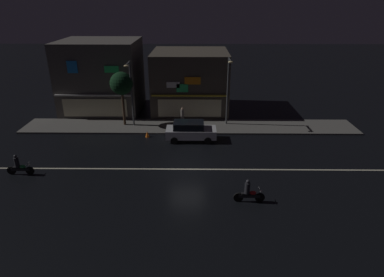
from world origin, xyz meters
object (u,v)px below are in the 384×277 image
object	(u,v)px
streetlamp_west	(131,88)
motorcycle_lead	(249,193)
streetlamp_mid	(228,86)
parked_car_near_kerb	(190,131)
pedestrian_on_sidewalk	(182,117)
traffic_cone	(147,134)
motorcycle_following	(19,166)

from	to	relation	value
streetlamp_west	motorcycle_lead	bearing A→B (deg)	-53.27
streetlamp_mid	motorcycle_lead	world-z (taller)	streetlamp_mid
streetlamp_mid	parked_car_near_kerb	xyz separation A→B (m)	(-3.43, -3.45, -3.07)
streetlamp_west	motorcycle_lead	distance (m)	15.59
streetlamp_mid	pedestrian_on_sidewalk	distance (m)	5.20
motorcycle_lead	traffic_cone	distance (m)	12.45
motorcycle_lead	traffic_cone	bearing A→B (deg)	-46.76
streetlamp_mid	pedestrian_on_sidewalk	bearing A→B (deg)	-177.53
traffic_cone	streetlamp_west	bearing A→B (deg)	125.38
motorcycle_following	traffic_cone	size ratio (longest dim) A/B	3.45
pedestrian_on_sidewalk	streetlamp_mid	bearing A→B (deg)	-173.75
pedestrian_on_sidewalk	streetlamp_west	bearing A→B (deg)	8.02
parked_car_near_kerb	motorcycle_following	world-z (taller)	parked_car_near_kerb
streetlamp_west	motorcycle_lead	world-z (taller)	streetlamp_west
streetlamp_mid	streetlamp_west	bearing A→B (deg)	-176.60
streetlamp_mid	traffic_cone	xyz separation A→B (m)	(-7.28, -2.82, -3.67)
streetlamp_mid	parked_car_near_kerb	distance (m)	5.75
parked_car_near_kerb	motorcycle_lead	distance (m)	10.00
pedestrian_on_sidewalk	parked_car_near_kerb	world-z (taller)	pedestrian_on_sidewalk
parked_car_near_kerb	motorcycle_following	distance (m)	13.34
pedestrian_on_sidewalk	motorcycle_following	world-z (taller)	pedestrian_on_sidewalk
streetlamp_mid	motorcycle_lead	xyz separation A→B (m)	(0.22, -12.76, -3.31)
streetlamp_west	traffic_cone	size ratio (longest dim) A/B	11.11
pedestrian_on_sidewalk	motorcycle_following	xyz separation A→B (m)	(-11.01, -9.43, -0.33)
parked_car_near_kerb	motorcycle_following	size ratio (longest dim) A/B	2.26
pedestrian_on_sidewalk	traffic_cone	world-z (taller)	pedestrian_on_sidewalk
streetlamp_mid	motorcycle_lead	size ratio (longest dim) A/B	3.35
streetlamp_west	motorcycle_following	bearing A→B (deg)	-124.93
streetlamp_west	pedestrian_on_sidewalk	world-z (taller)	streetlamp_west
streetlamp_west	pedestrian_on_sidewalk	bearing A→B (deg)	4.25
pedestrian_on_sidewalk	traffic_cone	bearing A→B (deg)	44.84
traffic_cone	motorcycle_following	bearing A→B (deg)	-139.57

